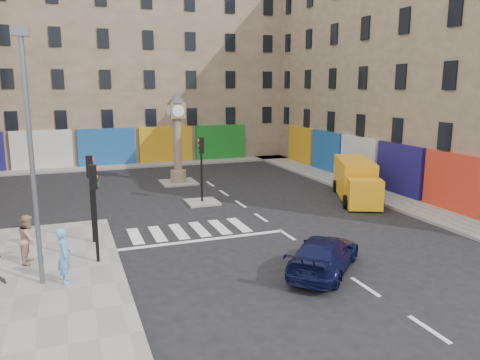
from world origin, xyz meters
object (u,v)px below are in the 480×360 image
lamp_post (30,146)px  pedestrian_tan (29,239)px  traffic_light_left_near (94,198)px  pedestrian_blue (64,256)px  traffic_light_island (201,159)px  yellow_van (356,180)px  navy_sedan (324,254)px  clock_pillar (177,132)px  traffic_light_left_far (91,185)px

lamp_post → pedestrian_tan: bearing=102.5°
traffic_light_left_near → pedestrian_blue: (-1.15, -1.61, -1.52)m
traffic_light_island → yellow_van: (8.97, -2.10, -1.46)m
navy_sedan → yellow_van: 11.97m
clock_pillar → pedestrian_blue: (-7.45, -15.41, -2.45)m
traffic_light_island → navy_sedan: bearing=-83.1°
traffic_light_left_far → pedestrian_blue: traffic_light_left_far is taller
clock_pillar → navy_sedan: size_ratio=1.35×
traffic_light_island → lamp_post: lamp_post is taller
traffic_light_island → traffic_light_left_near: bearing=-128.9°
traffic_light_left_far → lamp_post: lamp_post is taller
navy_sedan → pedestrian_tan: size_ratio=2.45×
traffic_light_left_near → pedestrian_blue: size_ratio=1.95×
traffic_light_left_near → traffic_light_island: (6.30, 7.80, -0.03)m
pedestrian_blue → pedestrian_tan: 2.70m
traffic_light_left_far → traffic_light_island: (6.30, 5.40, -0.03)m
traffic_light_island → navy_sedan: 11.58m
lamp_post → pedestrian_tan: 4.34m
lamp_post → clock_pillar: lamp_post is taller
navy_sedan → pedestrian_blue: bearing=33.1°
traffic_light_left_far → yellow_van: bearing=12.2°
lamp_post → pedestrian_tan: lamp_post is taller
traffic_light_left_near → clock_pillar: bearing=65.5°
traffic_light_left_near → traffic_light_left_far: size_ratio=1.00×
traffic_light_left_far → pedestrian_tan: 3.27m
traffic_light_left_near → pedestrian_tan: (-2.38, 0.79, -1.55)m
lamp_post → yellow_van: size_ratio=1.28×
traffic_light_left_near → pedestrian_tan: 2.95m
clock_pillar → lamp_post: bearing=-118.4°
navy_sedan → pedestrian_blue: 9.04m
lamp_post → clock_pillar: 17.31m
traffic_light_left_far → pedestrian_tan: (-2.38, -1.61, -1.55)m
traffic_light_left_near → navy_sedan: traffic_light_left_near is taller
navy_sedan → clock_pillar: bearing=-40.1°
pedestrian_blue → lamp_post: bearing=72.7°
traffic_light_left_near → yellow_van: traffic_light_left_near is taller
traffic_light_left_far → navy_sedan: size_ratio=0.82×
traffic_light_left_near → traffic_light_left_far: bearing=90.0°
traffic_light_left_far → pedestrian_tan: bearing=-146.0°
traffic_light_left_far → clock_pillar: bearing=61.1°
lamp_post → yellow_van: (17.17, 7.10, -3.66)m
yellow_van → pedestrian_blue: yellow_van is taller
yellow_van → pedestrian_tan: (-17.66, -4.91, -0.06)m
pedestrian_blue → traffic_light_left_far: bearing=-17.2°
navy_sedan → yellow_van: bearing=-84.1°
navy_sedan → traffic_light_left_far: bearing=7.6°
traffic_light_island → clock_pillar: 6.07m
traffic_light_left_far → pedestrian_blue: (-1.15, -4.01, -1.52)m
lamp_post → yellow_van: bearing=22.5°
pedestrian_tan → traffic_light_left_far: bearing=-46.8°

